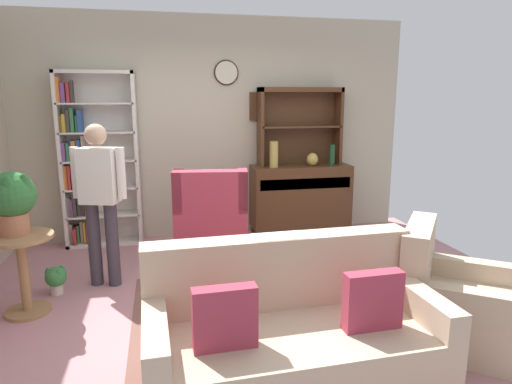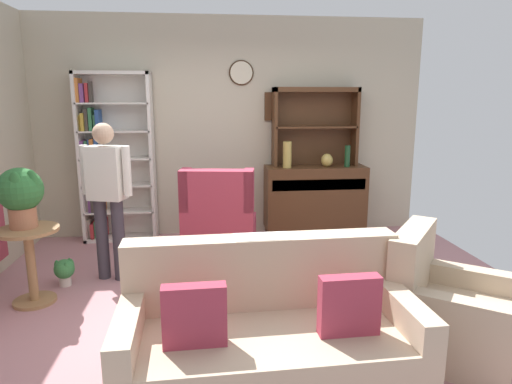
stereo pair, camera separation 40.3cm
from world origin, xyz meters
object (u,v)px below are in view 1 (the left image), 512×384
object	(u,v)px
potted_plant_large	(12,198)
book_stack	(270,263)
sideboard	(300,196)
couch_floral	(291,339)
potted_plant_small	(56,278)
plant_stand	(23,266)
person_reading	(100,194)
bookshelf	(94,160)
armchair_floral	(451,304)
sideboard_hutch	(300,116)
vase_tall	(274,154)
wingback_chair	(212,227)
vase_round	(312,159)
bottle_wine	(332,155)
coffee_table	(286,272)

from	to	relation	value
potted_plant_large	book_stack	bearing A→B (deg)	-14.26
sideboard	couch_floral	world-z (taller)	sideboard
potted_plant_small	plant_stand	bearing A→B (deg)	-114.89
person_reading	potted_plant_large	bearing A→B (deg)	-144.17
potted_plant_large	bookshelf	bearing A→B (deg)	77.25
armchair_floral	potted_plant_small	bearing A→B (deg)	154.11
bookshelf	couch_floral	xyz separation A→B (m)	(1.55, -3.19, -0.74)
bookshelf	potted_plant_small	distance (m)	1.71
sideboard	sideboard_hutch	distance (m)	1.06
vase_tall	wingback_chair	bearing A→B (deg)	-141.85
couch_floral	vase_round	bearing A→B (deg)	68.86
bookshelf	book_stack	world-z (taller)	bookshelf
book_stack	potted_plant_large	bearing A→B (deg)	165.74
couch_floral	potted_plant_large	world-z (taller)	potted_plant_large
potted_plant_small	person_reading	world-z (taller)	person_reading
sideboard_hutch	armchair_floral	world-z (taller)	sideboard_hutch
sideboard	couch_floral	bearing A→B (deg)	-108.60
person_reading	bottle_wine	bearing A→B (deg)	22.49
bottle_wine	coffee_table	bearing A→B (deg)	-120.15
wingback_chair	coffee_table	world-z (taller)	wingback_chair
sideboard	vase_tall	size ratio (longest dim) A/B	3.92
bottle_wine	potted_plant_small	world-z (taller)	bottle_wine
bookshelf	bottle_wine	xyz separation A→B (m)	(2.98, -0.17, 0.01)
book_stack	plant_stand	bearing A→B (deg)	166.46
coffee_table	vase_round	bearing A→B (deg)	65.79
vase_round	person_reading	size ratio (longest dim) A/B	0.11
potted_plant_small	sideboard_hutch	bearing A→B (deg)	27.80
plant_stand	sideboard_hutch	bearing A→B (deg)	31.67
plant_stand	sideboard	bearing A→B (deg)	30.11
sideboard	potted_plant_large	size ratio (longest dim) A/B	2.48
sideboard_hutch	plant_stand	world-z (taller)	sideboard_hutch
plant_stand	coffee_table	bearing A→B (deg)	-11.40
bottle_wine	book_stack	bearing A→B (deg)	-122.64
vase_tall	book_stack	size ratio (longest dim) A/B	1.56
wingback_chair	potted_plant_small	xyz separation A→B (m)	(-1.52, -0.59, -0.23)
bookshelf	potted_plant_large	bearing A→B (deg)	-102.75
armchair_floral	wingback_chair	world-z (taller)	wingback_chair
vase_round	armchair_floral	distance (m)	2.88
bookshelf	person_reading	size ratio (longest dim) A/B	1.35
sideboard_hutch	couch_floral	bearing A→B (deg)	-108.01
coffee_table	book_stack	bearing A→B (deg)	-162.71
potted_plant_small	wingback_chair	bearing A→B (deg)	21.20
couch_floral	person_reading	world-z (taller)	person_reading
vase_round	bookshelf	bearing A→B (deg)	176.80
potted_plant_large	potted_plant_small	xyz separation A→B (m)	(0.20, 0.32, -0.84)
vase_tall	bottle_wine	distance (m)	0.78
bottle_wine	couch_floral	size ratio (longest dim) A/B	0.15
sideboard_hutch	wingback_chair	bearing A→B (deg)	-145.25
sideboard_hutch	couch_floral	world-z (taller)	sideboard_hutch
sideboard_hutch	plant_stand	xyz separation A→B (m)	(-2.96, -1.82, -1.14)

